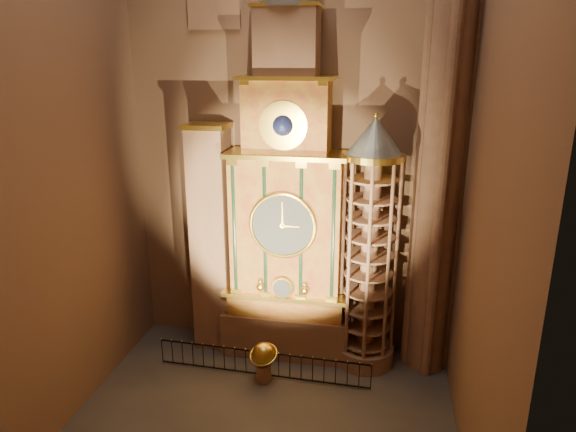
% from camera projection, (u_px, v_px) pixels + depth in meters
% --- Properties ---
extents(floor, '(14.00, 14.00, 0.00)m').
position_uv_depth(floor, '(262.00, 421.00, 18.85)').
color(floor, '#383330').
rests_on(floor, ground).
extents(wall_back, '(22.00, 0.00, 22.00)m').
position_uv_depth(wall_back, '(292.00, 103.00, 21.27)').
color(wall_back, brown).
rests_on(wall_back, floor).
extents(wall_left, '(0.00, 22.00, 22.00)m').
position_uv_depth(wall_left, '(50.00, 114.00, 16.88)').
color(wall_left, brown).
rests_on(wall_left, floor).
extents(wall_right, '(0.00, 22.00, 22.00)m').
position_uv_depth(wall_right, '(499.00, 124.00, 14.38)').
color(wall_right, brown).
rests_on(wall_right, floor).
extents(astronomical_clock, '(5.60, 2.41, 16.70)m').
position_uv_depth(astronomical_clock, '(287.00, 210.00, 21.56)').
color(astronomical_clock, '#8C634C').
rests_on(astronomical_clock, floor).
extents(portrait_tower, '(1.80, 1.60, 10.20)m').
position_uv_depth(portrait_tower, '(212.00, 239.00, 22.63)').
color(portrait_tower, '#8C634C').
rests_on(portrait_tower, floor).
extents(stair_turret, '(2.50, 2.50, 10.80)m').
position_uv_depth(stair_turret, '(369.00, 249.00, 21.10)').
color(stair_turret, '#8C634C').
rests_on(stair_turret, floor).
extents(gothic_pier, '(2.04, 2.04, 22.00)m').
position_uv_depth(gothic_pier, '(447.00, 108.00, 19.24)').
color(gothic_pier, '#8C634C').
rests_on(gothic_pier, floor).
extents(celestial_globe, '(1.43, 1.38, 1.70)m').
position_uv_depth(celestial_globe, '(264.00, 359.00, 20.97)').
color(celestial_globe, '#8C634C').
rests_on(celestial_globe, floor).
extents(iron_railing, '(9.00, 0.32, 1.12)m').
position_uv_depth(iron_railing, '(262.00, 364.00, 21.35)').
color(iron_railing, black).
rests_on(iron_railing, floor).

